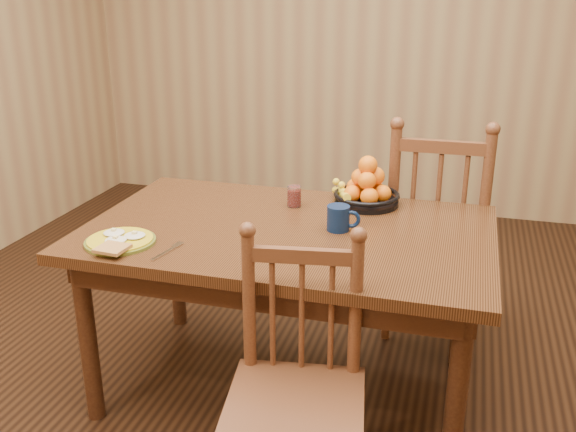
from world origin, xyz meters
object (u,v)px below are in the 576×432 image
(chair_far, at_px, (436,233))
(fruit_bowl, at_px, (366,190))
(chair_near, at_px, (297,391))
(coffee_mug, at_px, (339,218))
(dining_table, at_px, (288,247))
(breakfast_plate, at_px, (120,241))

(chair_far, distance_m, fruit_bowl, 0.52)
(chair_far, distance_m, chair_near, 1.36)
(chair_near, distance_m, coffee_mug, 0.75)
(dining_table, height_order, breakfast_plate, breakfast_plate)
(chair_near, height_order, breakfast_plate, chair_near)
(chair_near, relative_size, breakfast_plate, 3.22)
(chair_near, relative_size, fruit_bowl, 2.90)
(dining_table, relative_size, chair_far, 1.48)
(chair_near, height_order, fruit_bowl, fruit_bowl)
(chair_far, distance_m, breakfast_plate, 1.52)
(coffee_mug, bearing_deg, breakfast_plate, -154.61)
(dining_table, height_order, coffee_mug, coffee_mug)
(chair_near, bearing_deg, fruit_bowl, 78.90)
(chair_far, xyz_separation_m, breakfast_plate, (-1.11, -1.01, 0.23))
(breakfast_plate, bearing_deg, fruit_bowl, 40.92)
(breakfast_plate, distance_m, coffee_mug, 0.84)
(fruit_bowl, bearing_deg, breakfast_plate, -139.08)
(chair_far, distance_m, coffee_mug, 0.79)
(fruit_bowl, bearing_deg, chair_near, -92.14)
(breakfast_plate, relative_size, fruit_bowl, 0.90)
(chair_far, height_order, coffee_mug, chair_far)
(breakfast_plate, xyz_separation_m, fruit_bowl, (0.81, 0.70, 0.05))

